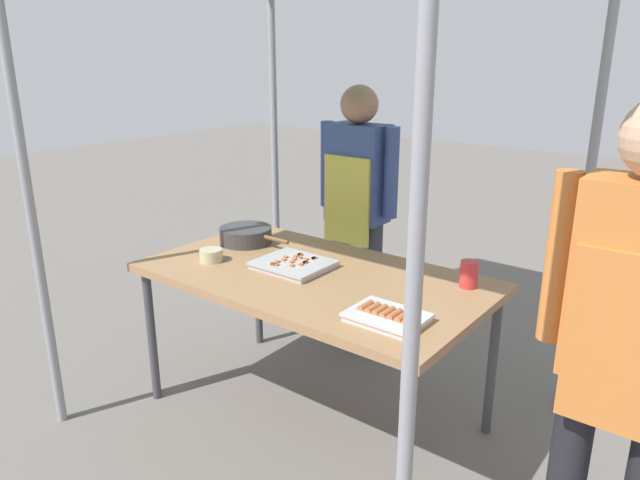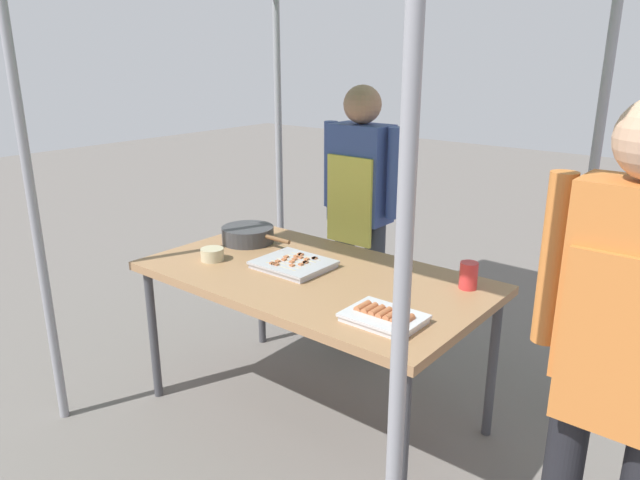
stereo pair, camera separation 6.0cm
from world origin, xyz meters
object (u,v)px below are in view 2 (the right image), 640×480
tray_grilled_sausages (384,317)px  condiment_bowl (212,254)px  stall_table (313,284)px  cooking_wok (248,234)px  drink_cup_near_edge (469,275)px  customer_nearby (625,337)px  vendor_woman (360,199)px  tray_meat_skewers (294,264)px

tray_grilled_sausages → condiment_bowl: condiment_bowl is taller
stall_table → cooking_wok: (-0.57, 0.14, 0.10)m
drink_cup_near_edge → customer_nearby: (0.72, -0.55, 0.16)m
vendor_woman → drink_cup_near_edge: bearing=152.6°
vendor_woman → stall_table: bearing=110.0°
stall_table → customer_nearby: size_ratio=0.98×
stall_table → condiment_bowl: condiment_bowl is taller
tray_grilled_sausages → cooking_wok: (-1.11, 0.37, 0.03)m
stall_table → customer_nearby: 1.41m
stall_table → cooking_wok: bearing=166.2°
condiment_bowl → tray_grilled_sausages: bearing=-3.0°
cooking_wok → customer_nearby: customer_nearby is taller
condiment_bowl → vendor_woman: bearing=76.3°
stall_table → vendor_woman: bearing=110.0°
tray_meat_skewers → condiment_bowl: bearing=-155.5°
tray_grilled_sausages → drink_cup_near_edge: (0.10, 0.51, 0.04)m
tray_meat_skewers → customer_nearby: customer_nearby is taller
condiment_bowl → vendor_woman: 0.97m
cooking_wok → drink_cup_near_edge: bearing=6.8°
tray_grilled_sausages → drink_cup_near_edge: size_ratio=2.46×
stall_table → condiment_bowl: size_ratio=14.10×
stall_table → tray_meat_skewers: tray_meat_skewers is taller
stall_table → drink_cup_near_edge: drink_cup_near_edge is taller
cooking_wok → tray_grilled_sausages: bearing=-18.3°
condiment_bowl → customer_nearby: (1.86, -0.09, 0.19)m
customer_nearby → cooking_wok: bearing=168.2°
cooking_wok → customer_nearby: (1.93, -0.41, 0.17)m
condiment_bowl → customer_nearby: size_ratio=0.07×
stall_table → tray_grilled_sausages: (0.54, -0.23, 0.07)m
cooking_wok → vendor_woman: bearing=64.3°
vendor_woman → customer_nearby: bearing=148.0°
cooking_wok → vendor_woman: (0.30, 0.62, 0.12)m
tray_grilled_sausages → stall_table: bearing=157.1°
tray_grilled_sausages → customer_nearby: (0.82, -0.04, 0.20)m
stall_table → tray_meat_skewers: 0.14m
stall_table → cooking_wok: size_ratio=3.65×
condiment_bowl → drink_cup_near_edge: drink_cup_near_edge is taller
condiment_bowl → vendor_woman: vendor_woman is taller
customer_nearby → tray_meat_skewers: bearing=169.8°
cooking_wok → customer_nearby: size_ratio=0.27×
tray_grilled_sausages → vendor_woman: bearing=129.6°
tray_grilled_sausages → customer_nearby: bearing=-2.6°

